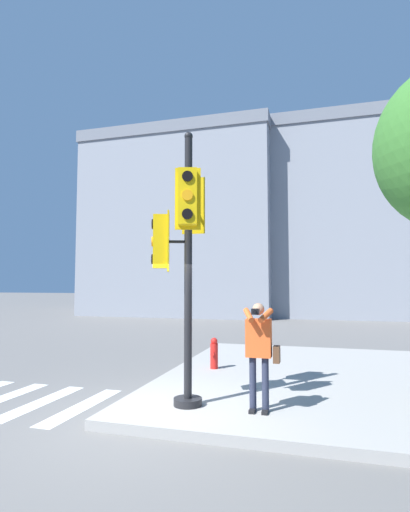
% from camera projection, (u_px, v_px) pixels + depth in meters
% --- Properties ---
extents(ground_plane, '(160.00, 160.00, 0.00)m').
position_uv_depth(ground_plane, '(131.00, 423.00, 6.23)').
color(ground_plane, slate).
extents(sidewalk_corner, '(8.00, 8.00, 0.16)m').
position_uv_depth(sidewalk_corner, '(351.00, 381.00, 8.64)').
color(sidewalk_corner, '#9E9B96').
rests_on(sidewalk_corner, ground_plane).
extents(crosswalk_stripes, '(3.83, 2.26, 0.01)m').
position_uv_depth(crosswalk_stripes, '(2.00, 399.00, 7.54)').
color(crosswalk_stripes, silver).
rests_on(crosswalk_stripes, ground_plane).
extents(traffic_signal_pole, '(0.93, 1.24, 4.64)m').
position_uv_depth(traffic_signal_pole, '(184.00, 240.00, 6.79)').
color(traffic_signal_pole, black).
rests_on(traffic_signal_pole, sidewalk_corner).
extents(person_photographer, '(0.58, 0.54, 1.70)m').
position_uv_depth(person_photographer, '(260.00, 346.00, 6.35)').
color(person_photographer, black).
rests_on(person_photographer, sidewalk_corner).
extents(fire_hydrant, '(0.18, 0.24, 0.73)m').
position_uv_depth(fire_hydrant, '(214.00, 353.00, 9.51)').
color(fire_hydrant, red).
rests_on(fire_hydrant, sidewalk_corner).
extents(building_left, '(13.47, 12.04, 12.97)m').
position_uv_depth(building_left, '(193.00, 229.00, 31.57)').
color(building_left, gray).
rests_on(building_left, ground_plane).
extents(building_right, '(12.90, 13.66, 13.20)m').
position_uv_depth(building_right, '(362.00, 225.00, 30.24)').
color(building_right, gray).
rests_on(building_right, ground_plane).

